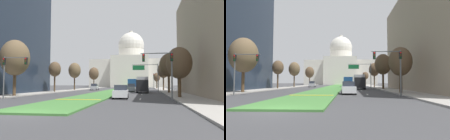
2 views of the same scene
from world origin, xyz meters
The scene contains 26 objects.
ground_plane centered at (0.00, 50.82, 0.00)m, with size 260.00×260.00×0.00m, color #3D3D3F.
grass_median centered at (0.00, 45.74, 0.07)m, with size 5.50×91.47×0.14m, color #427A38.
median_curb_nose centered at (0.00, 10.94, 0.16)m, with size 4.95×0.50×0.04m, color gold.
lane_dashes_right centered at (6.59, 39.53, 0.00)m, with size 0.16×51.24×0.01m.
sidewalk_left centered at (-12.43, 40.65, 0.07)m, with size 4.00×91.47×0.15m, color #9E9991.
sidewalk_right centered at (12.43, 40.65, 0.07)m, with size 4.00×91.47×0.15m, color #9E9991.
capitol_building centered at (0.00, 100.80, 9.49)m, with size 38.88×25.43×28.80m.
traffic_light_near_left centered at (-9.09, 12.53, 3.80)m, with size 3.34×0.35×5.20m.
traffic_light_near_right centered at (9.09, 11.09, 3.80)m, with size 3.34×0.35×5.20m.
traffic_light_far_right centered at (9.93, 63.42, 3.31)m, with size 0.28×0.35×5.20m.
overhead_guide_sign centered at (7.81, 40.83, 4.67)m, with size 6.14×0.20×6.50m.
street_tree_left_near centered at (-11.24, 16.91, 5.55)m, with size 4.10×4.10×8.14m.
street_tree_right_near centered at (11.54, 17.17, 4.50)m, with size 3.30×3.30×6.61m.
street_tree_left_mid centered at (-11.85, 32.55, 4.83)m, with size 2.55×2.55×6.49m.
street_tree_right_mid centered at (11.64, 31.46, 5.36)m, with size 3.58×3.58×7.64m.
street_tree_left_far centered at (-11.76, 45.66, 5.35)m, with size 3.30×3.30×7.45m.
street_tree_right_far centered at (11.77, 46.31, 5.14)m, with size 3.09×3.09×7.12m.
street_tree_left_distant centered at (-11.66, 68.02, 5.46)m, with size 3.67×3.67×7.78m.
street_tree_right_distant centered at (11.07, 66.87, 3.96)m, with size 2.42×2.42×5.52m.
sedan_lead_stopped centered at (4.13, 15.80, 0.80)m, with size 2.09×4.64×1.70m.
sedan_midblock centered at (4.00, 39.16, 0.85)m, with size 2.04×4.52×1.83m.
sedan_distant centered at (-6.88, 48.42, 0.83)m, with size 2.09×4.26×1.80m.
sedan_far_horizon centered at (3.89, 59.23, 0.81)m, with size 1.96×4.36×1.73m.
sedan_very_far centered at (4.41, 75.31, 0.79)m, with size 2.19×4.52×1.69m.
box_truck_delivery centered at (6.62, 32.96, 1.68)m, with size 2.40×6.40×3.20m.
city_bus centered at (4.13, 47.65, 1.77)m, with size 2.62×11.00×2.95m.
Camera 2 is at (4.10, -10.66, 1.69)m, focal length 31.07 mm.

